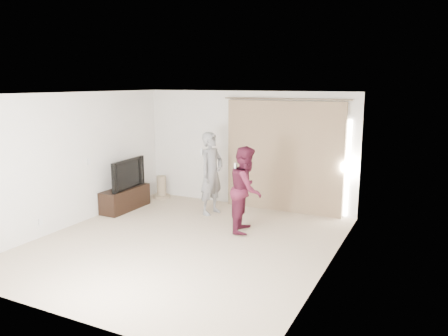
{
  "coord_description": "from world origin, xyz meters",
  "views": [
    {
      "loc": [
        3.85,
        -6.22,
        2.78
      ],
      "look_at": [
        0.2,
        1.2,
        1.16
      ],
      "focal_mm": 35.0,
      "sensor_mm": 36.0,
      "label": 1
    }
  ],
  "objects": [
    {
      "name": "tv",
      "position": [
        -2.27,
        1.22,
        0.81
      ],
      "size": [
        0.22,
        1.14,
        0.66
      ],
      "primitive_type": "imported",
      "rotation": [
        0.0,
        0.0,
        1.63
      ],
      "color": "black",
      "rests_on": "tv_console"
    },
    {
      "name": "person_man",
      "position": [
        -0.4,
        1.8,
        0.88
      ],
      "size": [
        0.54,
        0.71,
        1.76
      ],
      "color": "slate",
      "rests_on": "ground"
    },
    {
      "name": "person_woman",
      "position": [
        0.71,
        1.09,
        0.81
      ],
      "size": [
        0.78,
        0.91,
        1.63
      ],
      "color": "#50172A",
      "rests_on": "ground"
    },
    {
      "name": "scratching_post",
      "position": [
        -2.1,
        2.4,
        0.22
      ],
      "size": [
        0.41,
        0.41,
        0.54
      ],
      "color": "tan",
      "rests_on": "ground"
    },
    {
      "name": "curtain",
      "position": [
        0.91,
        2.68,
        1.2
      ],
      "size": [
        2.8,
        0.11,
        2.46
      ],
      "color": "#9C7E5F",
      "rests_on": "ground"
    },
    {
      "name": "ceiling",
      "position": [
        0.0,
        0.0,
        2.6
      ],
      "size": [
        5.0,
        5.5,
        0.01
      ],
      "primitive_type": "cube",
      "color": "white",
      "rests_on": "wall_back"
    },
    {
      "name": "tv_console",
      "position": [
        -2.27,
        1.22,
        0.24
      ],
      "size": [
        0.44,
        1.26,
        0.49
      ],
      "primitive_type": "cube",
      "color": "black",
      "rests_on": "ground"
    },
    {
      "name": "wall_back",
      "position": [
        0.0,
        2.75,
        1.3
      ],
      "size": [
        5.0,
        0.04,
        2.6
      ],
      "primitive_type": "cube",
      "color": "silver",
      "rests_on": "ground"
    },
    {
      "name": "floor",
      "position": [
        0.0,
        0.0,
        0.0
      ],
      "size": [
        5.5,
        5.5,
        0.0
      ],
      "primitive_type": "plane",
      "color": "#BBA98C",
      "rests_on": "ground"
    },
    {
      "name": "wall_left",
      "position": [
        -2.5,
        -0.0,
        1.3
      ],
      "size": [
        0.04,
        5.5,
        2.6
      ],
      "color": "silver",
      "rests_on": "ground"
    }
  ]
}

